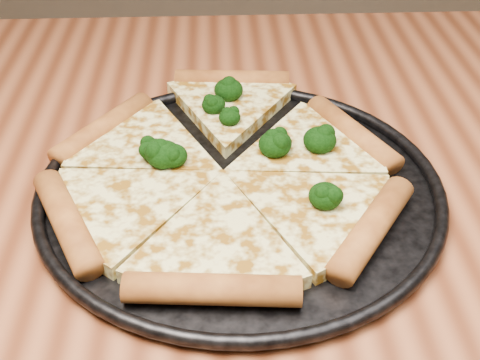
{
  "coord_description": "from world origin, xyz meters",
  "views": [
    {
      "loc": [
        0.08,
        -0.49,
        1.13
      ],
      "look_at": [
        0.1,
        -0.01,
        0.77
      ],
      "focal_mm": 46.8,
      "sensor_mm": 36.0,
      "label": 1
    }
  ],
  "objects": [
    {
      "name": "pizza_pan",
      "position": [
        0.1,
        -0.01,
        0.76
      ],
      "size": [
        0.4,
        0.4,
        0.02
      ],
      "color": "black",
      "rests_on": "dining_table"
    },
    {
      "name": "broccoli_florets",
      "position": [
        0.1,
        0.05,
        0.78
      ],
      "size": [
        0.2,
        0.23,
        0.03
      ],
      "color": "black",
      "rests_on": "pizza"
    },
    {
      "name": "dining_table",
      "position": [
        0.0,
        0.0,
        0.66
      ],
      "size": [
        1.2,
        0.9,
        0.75
      ],
      "color": "#98512F",
      "rests_on": "ground"
    },
    {
      "name": "pizza",
      "position": [
        0.08,
        0.01,
        0.77
      ],
      "size": [
        0.36,
        0.39,
        0.03
      ],
      "rotation": [
        0.0,
        0.0,
        -0.08
      ],
      "color": "#F2EB94",
      "rests_on": "pizza_pan"
    }
  ]
}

